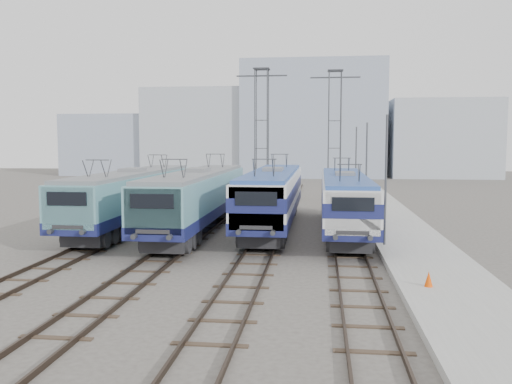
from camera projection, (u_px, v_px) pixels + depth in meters
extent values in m
plane|color=#514C47|center=(214.00, 254.00, 27.16)|extent=(160.00, 160.00, 0.00)
cube|color=#9E9E99|center=(399.00, 229.00, 33.85)|extent=(4.00, 70.00, 0.30)
cube|color=navy|center=(133.00, 207.00, 34.97)|extent=(2.89, 18.23, 0.61)
cube|color=#5B949E|center=(133.00, 188.00, 34.86)|extent=(2.84, 18.23, 1.82)
cube|color=#5B949E|center=(71.00, 208.00, 26.22)|extent=(2.61, 0.71, 2.07)
cube|color=slate|center=(132.00, 173.00, 34.76)|extent=(2.61, 17.50, 0.20)
cube|color=#262628|center=(95.00, 235.00, 29.04)|extent=(2.13, 3.65, 0.68)
cube|color=#262628|center=(161.00, 207.00, 41.05)|extent=(2.13, 3.65, 0.68)
cube|color=navy|center=(199.00, 209.00, 33.66)|extent=(2.94, 18.57, 0.62)
cube|color=#5B949E|center=(198.00, 190.00, 33.55)|extent=(2.89, 18.57, 1.86)
cube|color=#5B949E|center=(155.00, 211.00, 24.74)|extent=(2.66, 0.72, 2.10)
cube|color=slate|center=(198.00, 173.00, 33.45)|extent=(2.66, 17.82, 0.21)
cube|color=#262628|center=(172.00, 240.00, 27.62)|extent=(2.17, 3.71, 0.70)
cube|color=#262628|center=(217.00, 209.00, 39.85)|extent=(2.17, 3.71, 0.70)
cube|color=navy|center=(273.00, 207.00, 34.82)|extent=(2.92, 18.43, 0.61)
cube|color=silver|center=(273.00, 188.00, 34.71)|extent=(2.87, 18.43, 1.84)
cube|color=navy|center=(273.00, 189.00, 34.71)|extent=(2.91, 18.45, 0.72)
cube|color=silver|center=(257.00, 208.00, 25.97)|extent=(2.64, 0.72, 2.09)
cube|color=#274992|center=(273.00, 172.00, 34.61)|extent=(2.64, 17.69, 0.20)
cube|color=#262628|center=(263.00, 236.00, 28.82)|extent=(2.15, 3.69, 0.69)
cube|color=#262628|center=(280.00, 207.00, 40.97)|extent=(2.15, 3.69, 0.69)
cube|color=navy|center=(344.00, 211.00, 33.32)|extent=(2.77, 17.50, 0.58)
cube|color=silver|center=(345.00, 192.00, 33.21)|extent=(2.72, 17.50, 1.75)
cube|color=navy|center=(345.00, 193.00, 33.22)|extent=(2.76, 17.52, 0.68)
cube|color=silver|center=(352.00, 213.00, 24.92)|extent=(2.50, 0.68, 1.98)
cube|color=#274992|center=(345.00, 177.00, 33.12)|extent=(2.50, 16.80, 0.19)
cube|color=#262628|center=(349.00, 240.00, 27.63)|extent=(2.04, 3.50, 0.66)
cube|color=#262628|center=(341.00, 211.00, 39.16)|extent=(2.04, 3.50, 0.66)
cylinder|color=#3F4247|center=(255.00, 137.00, 47.87)|extent=(0.10, 0.10, 12.00)
cylinder|color=#3F4247|center=(267.00, 137.00, 47.74)|extent=(0.10, 0.10, 12.00)
cylinder|color=#3F4247|center=(256.00, 137.00, 48.95)|extent=(0.10, 0.10, 12.00)
cylinder|color=#3F4247|center=(268.00, 137.00, 48.82)|extent=(0.10, 0.10, 12.00)
cube|color=#3F4247|center=(262.00, 76.00, 47.84)|extent=(4.50, 0.12, 0.12)
cylinder|color=#3F4247|center=(329.00, 137.00, 49.08)|extent=(0.10, 0.10, 12.00)
cylinder|color=#3F4247|center=(341.00, 137.00, 48.95)|extent=(0.10, 0.10, 12.00)
cylinder|color=#3F4247|center=(328.00, 137.00, 50.16)|extent=(0.10, 0.10, 12.00)
cylinder|color=#3F4247|center=(340.00, 137.00, 50.03)|extent=(0.10, 0.10, 12.00)
cube|color=#3F4247|center=(335.00, 77.00, 49.05)|extent=(4.50, 0.12, 0.12)
cylinder|color=#3F4247|center=(386.00, 183.00, 27.79)|extent=(0.12, 0.12, 7.00)
cylinder|color=#3F4247|center=(366.00, 171.00, 39.66)|extent=(0.12, 0.12, 7.00)
cylinder|color=#3F4247|center=(356.00, 164.00, 51.52)|extent=(0.12, 0.12, 7.00)
cone|color=#F34A04|center=(429.00, 279.00, 19.97)|extent=(0.31, 0.31, 0.57)
cube|color=#A9B1BB|center=(204.00, 133.00, 89.45)|extent=(18.00, 12.00, 14.00)
cube|color=#95A1B6|center=(313.00, 120.00, 87.13)|extent=(22.00, 14.00, 18.00)
cube|color=#A9B1BB|center=(441.00, 139.00, 85.05)|extent=(16.00, 12.00, 12.00)
cube|color=#95A1B6|center=(111.00, 145.00, 91.53)|extent=(14.00, 10.00, 10.00)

